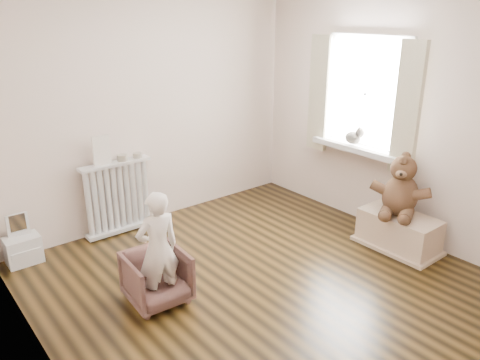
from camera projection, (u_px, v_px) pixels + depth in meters
floor at (258, 280)px, 4.22m from camera, size 3.60×3.60×0.01m
back_wall at (152, 107)px, 5.09m from camera, size 3.60×0.02×2.60m
left_wall at (27, 192)px, 2.71m from camera, size 0.02×3.60×2.60m
right_wall at (392, 112)px, 4.83m from camera, size 0.02×3.60×2.60m
window at (367, 94)px, 4.97m from camera, size 0.03×0.90×1.10m
window_sill at (357, 148)px, 5.12m from camera, size 0.22×1.10×0.06m
curtain_left at (408, 109)px, 4.51m from camera, size 0.06×0.26×1.30m
curtain_right at (319, 94)px, 5.35m from camera, size 0.06×0.26×1.30m
radiator at (118, 199)px, 5.00m from camera, size 0.76×0.14×0.80m
paper_doll at (102, 150)px, 4.73m from camera, size 0.18×0.02×0.31m
tin_a at (122, 158)px, 4.90m from camera, size 0.11×0.11×0.06m
tin_b at (137, 155)px, 5.00m from camera, size 0.10×0.10×0.05m
toy_vanity at (21, 237)px, 4.42m from camera, size 0.31×0.22×0.49m
armchair at (157, 278)px, 3.85m from camera, size 0.50×0.52×0.44m
child at (158, 249)px, 3.71m from camera, size 0.37×0.26×0.98m
toy_bench at (399, 229)px, 4.74m from camera, size 0.41×0.77×0.36m
teddy_bear at (402, 185)px, 4.61m from camera, size 0.62×0.56×0.62m
plush_cat at (354, 136)px, 5.10m from camera, size 0.24×0.29×0.21m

